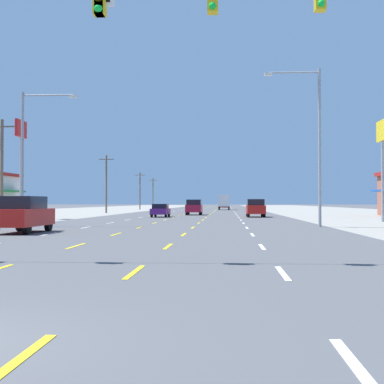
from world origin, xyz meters
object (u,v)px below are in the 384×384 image
object	(u,v)px
suv_far_left_nearest	(23,214)
box_truck_inner_right_far	(224,201)
sedan_inner_left_farther	(197,206)
pole_sign_left_row_1	(21,142)
pole_sign_right_row_1	(382,142)
sedan_inner_left_near	(160,210)
suv_far_right_mid	(255,208)
suv_center_turn_midfar	(194,207)
streetlight_left_row_0	(28,148)
streetlight_right_row_0	(315,136)

from	to	relation	value
suv_far_left_nearest	box_truck_inner_right_far	bearing A→B (deg)	83.11
sedan_inner_left_farther	pole_sign_left_row_1	bearing A→B (deg)	-98.73
sedan_inner_left_farther	pole_sign_right_row_1	world-z (taller)	pole_sign_right_row_1
suv_far_left_nearest	box_truck_inner_right_far	world-z (taller)	box_truck_inner_right_far
suv_far_left_nearest	pole_sign_left_row_1	size ratio (longest dim) A/B	0.51
sedan_inner_left_near	suv_far_right_mid	size ratio (longest dim) A/B	0.92
suv_center_turn_midfar	suv_far_right_mid	bearing A→B (deg)	-51.78
sedan_inner_left_near	suv_far_right_mid	xyz separation A→B (m)	(10.49, 0.81, 0.27)
pole_sign_left_row_1	pole_sign_right_row_1	size ratio (longest dim) A/B	1.13
suv_far_right_mid	streetlight_left_row_0	xyz separation A→B (m)	(-16.89, -24.04, 4.36)
sedan_inner_left_near	pole_sign_left_row_1	distance (m)	16.47
pole_sign_right_row_1	suv_far_left_nearest	bearing A→B (deg)	-143.34
sedan_inner_left_farther	pole_sign_left_row_1	xyz separation A→B (m)	(-12.77, -83.17, 6.77)
streetlight_left_row_0	sedan_inner_left_near	bearing A→B (deg)	74.61
sedan_inner_left_near	pole_sign_right_row_1	world-z (taller)	pole_sign_right_row_1
suv_far_right_mid	box_truck_inner_right_far	size ratio (longest dim) A/B	0.68
streetlight_left_row_0	streetlight_right_row_0	size ratio (longest dim) A/B	0.87
suv_center_turn_midfar	pole_sign_left_row_1	xyz separation A→B (m)	(-15.94, -17.99, 6.50)
box_truck_inner_right_far	pole_sign_left_row_1	bearing A→B (deg)	-107.14
box_truck_inner_right_far	pole_sign_right_row_1	xyz separation A→B (m)	(13.66, -68.81, 4.92)
streetlight_left_row_0	suv_far_right_mid	bearing A→B (deg)	54.91
box_truck_inner_right_far	streetlight_left_row_0	xyz separation A→B (m)	(-13.15, -78.90, 3.55)
suv_center_turn_midfar	sedan_inner_left_farther	distance (m)	65.26
sedan_inner_left_farther	suv_center_turn_midfar	bearing A→B (deg)	-87.22
streetlight_left_row_0	streetlight_right_row_0	bearing A→B (deg)	0.00
suv_far_left_nearest	sedan_inner_left_near	bearing A→B (deg)	83.17
box_truck_inner_right_far	streetlight_right_row_0	world-z (taller)	streetlight_right_row_0
sedan_inner_left_farther	streetlight_left_row_0	size ratio (longest dim) A/B	0.48
suv_far_left_nearest	streetlight_right_row_0	distance (m)	19.32
suv_far_right_mid	sedan_inner_left_farther	xyz separation A→B (m)	(-10.54, 74.55, -0.27)
box_truck_inner_right_far	pole_sign_right_row_1	bearing A→B (deg)	-78.77
pole_sign_right_row_1	box_truck_inner_right_far	bearing A→B (deg)	101.23
suv_far_left_nearest	suv_center_turn_midfar	world-z (taller)	same
suv_far_right_mid	suv_far_left_nearest	bearing A→B (deg)	-114.01
box_truck_inner_right_far	streetlight_left_row_0	world-z (taller)	streetlight_left_row_0
box_truck_inner_right_far	sedan_inner_left_near	bearing A→B (deg)	-96.92
suv_center_turn_midfar	streetlight_left_row_0	bearing A→B (deg)	-105.90
pole_sign_left_row_1	streetlight_right_row_0	world-z (taller)	streetlight_right_row_0
suv_far_right_mid	pole_sign_left_row_1	size ratio (longest dim) A/B	0.51
pole_sign_left_row_1	pole_sign_right_row_1	world-z (taller)	pole_sign_left_row_1
suv_far_right_mid	streetlight_left_row_0	bearing A→B (deg)	-125.09
suv_far_left_nearest	suv_center_turn_midfar	size ratio (longest dim) A/B	1.00
pole_sign_left_row_1	sedan_inner_left_near	bearing A→B (deg)	31.36
box_truck_inner_right_far	sedan_inner_left_farther	world-z (taller)	box_truck_inner_right_far
suv_far_left_nearest	pole_sign_left_row_1	bearing A→B (deg)	111.32
suv_far_left_nearest	box_truck_inner_right_far	distance (m)	87.42
box_truck_inner_right_far	streetlight_right_row_0	xyz separation A→B (m)	(6.42, -78.90, 4.21)
sedan_inner_left_farther	pole_sign_right_row_1	bearing A→B (deg)	-76.98
sedan_inner_left_near	streetlight_left_row_0	distance (m)	24.53
suv_far_right_mid	sedan_inner_left_farther	distance (m)	75.29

